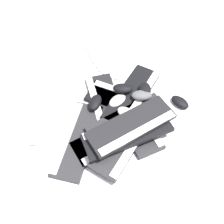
# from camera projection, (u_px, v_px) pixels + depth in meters

# --- Properties ---
(ground_plane) EXTENTS (3.20, 3.20, 0.00)m
(ground_plane) POSITION_uv_depth(u_px,v_px,m) (101.00, 125.00, 1.33)
(ground_plane) COLOR white
(keyboard_0) EXTENTS (0.39, 0.44, 0.03)m
(keyboard_0) POSITION_uv_depth(u_px,v_px,m) (133.00, 119.00, 1.33)
(keyboard_0) COLOR #232326
(keyboard_0) RESTS_ON ground
(keyboard_1) EXTENTS (0.46, 0.21, 0.03)m
(keyboard_1) POSITION_uv_depth(u_px,v_px,m) (125.00, 102.00, 1.40)
(keyboard_1) COLOR black
(keyboard_1) RESTS_ON ground
(keyboard_2) EXTENTS (0.35, 0.46, 0.03)m
(keyboard_2) POSITION_uv_depth(u_px,v_px,m) (106.00, 105.00, 1.39)
(keyboard_2) COLOR black
(keyboard_2) RESTS_ON ground
(keyboard_3) EXTENTS (0.16, 0.44, 0.03)m
(keyboard_3) POSITION_uv_depth(u_px,v_px,m) (78.00, 139.00, 1.26)
(keyboard_3) COLOR #232326
(keyboard_3) RESTS_ON ground
(keyboard_4) EXTENTS (0.41, 0.42, 0.03)m
(keyboard_4) POSITION_uv_depth(u_px,v_px,m) (115.00, 136.00, 1.28)
(keyboard_4) COLOR black
(keyboard_4) RESTS_ON ground
(keyboard_5) EXTENTS (0.41, 0.42, 0.03)m
(keyboard_5) POSITION_uv_depth(u_px,v_px,m) (129.00, 121.00, 1.29)
(keyboard_5) COLOR #232326
(keyboard_5) RESTS_ON keyboard_0
(keyboard_6) EXTENTS (0.27, 0.46, 0.03)m
(keyboard_6) POSITION_uv_depth(u_px,v_px,m) (125.00, 138.00, 1.23)
(keyboard_6) COLOR #232326
(keyboard_6) RESTS_ON keyboard_4
(keyboard_7) EXTENTS (0.26, 0.46, 0.03)m
(keyboard_7) POSITION_uv_depth(u_px,v_px,m) (132.00, 95.00, 1.39)
(keyboard_7) COLOR black
(keyboard_7) RESTS_ON keyboard_1
(keyboard_8) EXTENTS (0.44, 0.39, 0.03)m
(keyboard_8) POSITION_uv_depth(u_px,v_px,m) (127.00, 133.00, 1.22)
(keyboard_8) COLOR black
(keyboard_8) RESTS_ON keyboard_6
(keyboard_9) EXTENTS (0.41, 0.42, 0.03)m
(keyboard_9) POSITION_uv_depth(u_px,v_px,m) (132.00, 125.00, 1.21)
(keyboard_9) COLOR black
(keyboard_9) RESTS_ON keyboard_8
(mouse_0) EXTENTS (0.11, 0.13, 0.04)m
(mouse_0) POSITION_uv_depth(u_px,v_px,m) (118.00, 101.00, 1.36)
(mouse_0) COLOR #B7B7BC
(mouse_0) RESTS_ON keyboard_2
(mouse_1) EXTENTS (0.12, 0.09, 0.04)m
(mouse_1) POSITION_uv_depth(u_px,v_px,m) (142.00, 95.00, 1.34)
(mouse_1) COLOR #4C4C51
(mouse_1) RESTS_ON keyboard_7
(mouse_2) EXTENTS (0.07, 0.11, 0.04)m
(mouse_2) POSITION_uv_depth(u_px,v_px,m) (95.00, 102.00, 1.35)
(mouse_2) COLOR black
(mouse_2) RESTS_ON keyboard_2
(mouse_3) EXTENTS (0.09, 0.12, 0.04)m
(mouse_3) POSITION_uv_depth(u_px,v_px,m) (145.00, 90.00, 1.37)
(mouse_3) COLOR black
(mouse_3) RESTS_ON keyboard_7
(mouse_4) EXTENTS (0.13, 0.11, 0.04)m
(mouse_4) POSITION_uv_depth(u_px,v_px,m) (180.00, 102.00, 1.39)
(mouse_4) COLOR black
(mouse_4) RESTS_ON ground
(mouse_5) EXTENTS (0.13, 0.10, 0.04)m
(mouse_5) POSITION_uv_depth(u_px,v_px,m) (127.00, 114.00, 1.27)
(mouse_5) COLOR silver
(mouse_5) RESTS_ON keyboard_5
(mouse_6) EXTENTS (0.12, 0.09, 0.04)m
(mouse_6) POSITION_uv_depth(u_px,v_px,m) (123.00, 88.00, 1.37)
(mouse_6) COLOR black
(mouse_6) RESTS_ON keyboard_7
(mouse_7) EXTENTS (0.11, 0.13, 0.04)m
(mouse_7) POSITION_uv_depth(u_px,v_px,m) (38.00, 137.00, 1.26)
(mouse_7) COLOR silver
(mouse_7) RESTS_ON ground
(cable_0) EXTENTS (0.58, 0.23, 0.01)m
(cable_0) POSITION_uv_depth(u_px,v_px,m) (82.00, 57.00, 1.62)
(cable_0) COLOR #59595B
(cable_0) RESTS_ON ground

